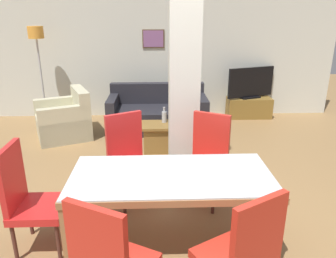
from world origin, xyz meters
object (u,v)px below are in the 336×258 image
dining_chair_near_right (243,253)px  tv_screen (251,83)px  bottle (164,117)px  tv_stand (249,108)px  coffee_table (163,137)px  floor_lamp (37,43)px  dining_chair_far_left (129,156)px  dining_chair_far_right (207,156)px  armchair (65,121)px  dining_chair_head_left (29,197)px  sofa (158,114)px  dining_table (171,188)px

dining_chair_near_right → tv_screen: size_ratio=1.01×
dining_chair_near_right → tv_screen: (1.38, 4.78, 0.19)m
bottle → tv_stand: bottle is taller
dining_chair_near_right → bottle: dining_chair_near_right is taller
coffee_table → floor_lamp: (-2.30, 1.50, 1.33)m
dining_chair_far_left → tv_stand: bearing=-153.9°
dining_chair_far_right → tv_stand: size_ratio=1.13×
dining_chair_far_left → tv_stand: (2.28, 3.13, -0.33)m
dining_chair_near_right → floor_lamp: 5.45m
floor_lamp → tv_stand: bearing=2.8°
tv_stand → floor_lamp: (-4.16, -0.21, 1.34)m
bottle → tv_stand: 2.46m
armchair → bottle: bearing=-131.2°
dining_chair_head_left → armchair: bearing=-171.4°
coffee_table → bottle: bearing=71.8°
dining_chair_far_left → armchair: dining_chair_far_left is taller
dining_chair_far_right → floor_lamp: size_ratio=0.55×
dining_chair_far_right → armchair: (-2.17, 2.12, -0.24)m
coffee_table → floor_lamp: bearing=146.9°
sofa → tv_stand: 2.04m
dining_chair_far_left → armchair: 2.45m
dining_chair_far_left → bottle: (0.45, 1.51, 0.00)m
dining_chair_near_right → coffee_table: 3.13m
floor_lamp → dining_table: bearing=-58.3°
sofa → armchair: (-1.62, -0.40, 0.01)m
dining_chair_head_left → tv_screen: bearing=142.0°
floor_lamp → bottle: bearing=-31.1°
armchair → sofa: bearing=-99.1°
floor_lamp → dining_chair_far_right: bearing=-46.8°
armchair → tv_stand: bearing=-96.6°
sofa → armchair: bearing=13.9°
dining_chair_head_left → tv_stand: (3.11, 3.98, -0.33)m
dining_chair_far_left → sofa: 2.52m
dining_chair_far_left → tv_screen: 3.87m
dining_chair_far_left → dining_chair_head_left: 1.19m
dining_table → bottle: 2.36m
dining_chair_far_left → floor_lamp: bearing=-85.0°
dining_table → dining_chair_far_right: 0.93m
sofa → floor_lamp: 2.61m
dining_chair_far_left → floor_lamp: size_ratio=0.55×
tv_stand → dining_chair_far_right: bearing=-113.5°
dining_chair_head_left → dining_chair_near_right: bearing=65.2°
dining_chair_far_right → armchair: size_ratio=0.92×
sofa → tv_screen: size_ratio=1.79×
coffee_table → dining_chair_near_right: bearing=-81.1°
dining_chair_far_right → bottle: size_ratio=4.07×
armchair → tv_screen: bearing=-96.6°
dining_chair_near_right → dining_table: bearing=90.0°
dining_chair_far_left → dining_chair_far_right: same height
dining_chair_head_left → dining_chair_far_right: 1.91m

